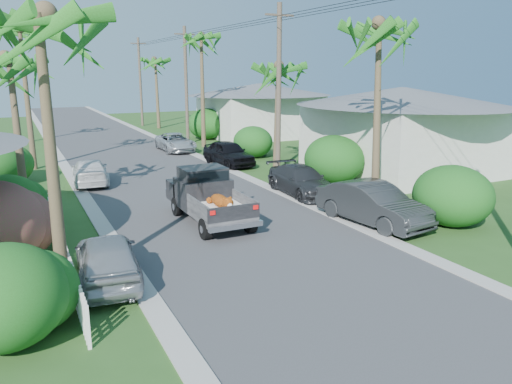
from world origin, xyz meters
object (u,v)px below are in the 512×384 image
palm_l_b (9,59)px  utility_pole_b (279,93)px  parked_car_rm (301,181)px  palm_l_a (37,16)px  utility_pole_d (140,81)px  palm_r_a (382,25)px  palm_l_c (20,30)px  parked_car_ln (107,258)px  parked_car_rd (176,142)px  palm_r_d (155,60)px  palm_l_d (10,61)px  parked_car_rf (228,153)px  pickup_truck (206,195)px  parked_car_rn (372,204)px  palm_r_b (277,66)px  house_right_near (400,133)px  house_right_far (260,112)px  parked_car_lf (90,172)px  utility_pole_c (186,85)px  palm_r_c (201,37)px

palm_l_b → utility_pole_b: 12.54m
parked_car_rm → palm_l_a: (-11.20, -6.59, 6.27)m
utility_pole_d → utility_pole_b: bearing=-90.0°
palm_r_a → palm_l_c: bearing=127.6°
parked_car_ln → palm_l_a: 6.37m
parked_car_rd → palm_r_d: size_ratio=0.57×
parked_car_ln → palm_l_d: 31.19m
palm_r_d → parked_car_rf: bearing=-94.3°
pickup_truck → parked_car_rm: pickup_truck is taller
parked_car_rn → parked_car_rm: (0.00, 5.17, -0.12)m
palm_r_b → parked_car_rn: bearing=-98.6°
parked_car_rn → house_right_near: (8.00, 7.58, 1.43)m
palm_l_c → utility_pole_b: (11.60, -9.00, -3.31)m
parked_car_rd → palm_r_b: 11.58m
palm_l_c → house_right_far: bearing=22.8°
parked_car_lf → palm_l_a: bearing=85.3°
parked_car_rn → parked_car_rf: bearing=83.3°
utility_pole_c → palm_r_c: bearing=-73.3°
parked_car_ln → palm_r_d: bearing=-101.8°
palm_l_b → parked_car_rn: bearing=-32.7°
parked_car_ln → utility_pole_d: 41.20m
parked_car_rn → palm_r_a: (1.30, 1.58, 6.64)m
palm_l_a → pickup_truck: bearing=39.6°
parked_car_ln → utility_pole_d: size_ratio=0.45×
palm_r_c → utility_pole_b: bearing=-92.6°
palm_l_b → palm_l_c: palm_l_c is taller
parked_car_rm → utility_pole_c: (0.60, 18.41, 3.94)m
palm_l_b → utility_pole_b: utility_pole_b is taller
parked_car_rm → parked_car_rn: bearing=-87.8°
palm_l_a → house_right_far: 33.48m
parked_car_rf → palm_r_b: size_ratio=0.61×
parked_car_rf → palm_r_d: bearing=80.9°
parked_car_rd → parked_car_ln: bearing=-111.0°
palm_r_a → parked_car_lf: bearing=133.8°
palm_l_b → palm_r_d: bearing=64.6°
palm_r_c → palm_r_d: bearing=88.8°
parked_car_rf → palm_r_d: palm_r_d is taller
palm_r_d → parked_car_ln: bearing=-107.4°
parked_car_lf → palm_r_d: palm_r_d is taller
pickup_truck → parked_car_lf: pickup_truck is taller
house_right_far → utility_pole_d: (-7.40, 13.00, 2.48)m
palm_r_a → utility_pole_c: 22.19m
parked_car_lf → pickup_truck: bearing=116.3°
palm_r_a → palm_r_b: size_ratio=1.21×
palm_l_b → palm_r_a: bearing=-24.6°
parked_car_ln → parked_car_rm: bearing=-142.5°
parked_car_rn → utility_pole_d: utility_pole_d is taller
palm_l_a → parked_car_rd: bearing=65.8°
utility_pole_c → utility_pole_d: 15.00m
parked_car_ln → palm_r_c: bearing=-110.7°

